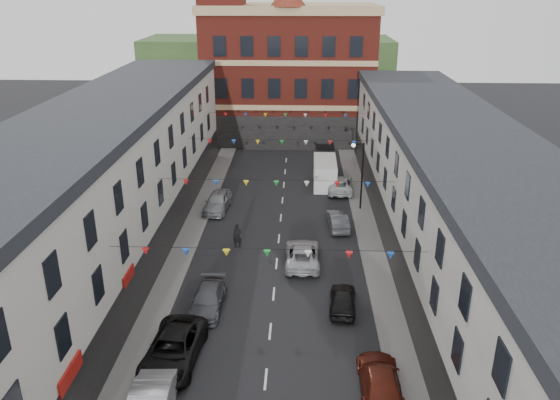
# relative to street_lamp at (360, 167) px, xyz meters

# --- Properties ---
(ground) EXTENTS (160.00, 160.00, 0.00)m
(ground) POSITION_rel_street_lamp_xyz_m (-6.55, -14.00, -3.90)
(ground) COLOR black
(ground) RESTS_ON ground
(pavement_left) EXTENTS (1.80, 64.00, 0.15)m
(pavement_left) POSITION_rel_street_lamp_xyz_m (-13.45, -12.00, -3.83)
(pavement_left) COLOR #605E5B
(pavement_left) RESTS_ON ground
(pavement_right) EXTENTS (1.80, 64.00, 0.15)m
(pavement_right) POSITION_rel_street_lamp_xyz_m (0.35, -12.00, -3.83)
(pavement_right) COLOR #605E5B
(pavement_right) RESTS_ON ground
(terrace_left) EXTENTS (8.40, 56.00, 10.70)m
(terrace_left) POSITION_rel_street_lamp_xyz_m (-18.33, -13.00, 1.44)
(terrace_left) COLOR beige
(terrace_left) RESTS_ON ground
(terrace_right) EXTENTS (8.40, 56.00, 9.70)m
(terrace_right) POSITION_rel_street_lamp_xyz_m (5.23, -13.00, 0.95)
(terrace_right) COLOR silver
(terrace_right) RESTS_ON ground
(civic_building) EXTENTS (20.60, 13.30, 18.50)m
(civic_building) POSITION_rel_street_lamp_xyz_m (-6.55, 23.95, 4.23)
(civic_building) COLOR maroon
(civic_building) RESTS_ON ground
(clock_tower) EXTENTS (5.60, 5.60, 30.00)m
(clock_tower) POSITION_rel_street_lamp_xyz_m (-14.05, 21.00, 11.03)
(clock_tower) COLOR maroon
(clock_tower) RESTS_ON ground
(distant_hill) EXTENTS (40.00, 14.00, 10.00)m
(distant_hill) POSITION_rel_street_lamp_xyz_m (-10.55, 48.00, 1.10)
(distant_hill) COLOR #2A4821
(distant_hill) RESTS_ON ground
(street_lamp) EXTENTS (1.10, 0.36, 6.00)m
(street_lamp) POSITION_rel_street_lamp_xyz_m (0.00, 0.00, 0.00)
(street_lamp) COLOR black
(street_lamp) RESTS_ON ground
(car_left_c) EXTENTS (2.96, 5.78, 1.56)m
(car_left_c) POSITION_rel_street_lamp_xyz_m (-11.38, -20.85, -3.12)
(car_left_c) COLOR black
(car_left_c) RESTS_ON ground
(car_left_d) EXTENTS (1.90, 4.51, 1.30)m
(car_left_d) POSITION_rel_street_lamp_xyz_m (-10.41, -15.83, -3.26)
(car_left_d) COLOR #474950
(car_left_d) RESTS_ON ground
(car_left_e) EXTENTS (2.26, 4.81, 1.59)m
(car_left_e) POSITION_rel_street_lamp_xyz_m (-12.05, -0.54, -3.11)
(car_left_e) COLOR gray
(car_left_e) RESTS_ON ground
(car_right_c) EXTENTS (2.01, 4.82, 1.39)m
(car_right_c) POSITION_rel_street_lamp_xyz_m (-1.05, -22.69, -3.21)
(car_right_c) COLOR #531A10
(car_right_c) RESTS_ON ground
(car_right_d) EXTENTS (1.86, 3.95, 1.31)m
(car_right_d) POSITION_rel_street_lamp_xyz_m (-2.32, -15.53, -3.25)
(car_right_d) COLOR black
(car_right_d) RESTS_ON ground
(car_right_e) EXTENTS (1.78, 4.15, 1.33)m
(car_right_e) POSITION_rel_street_lamp_xyz_m (-1.94, -3.80, -3.24)
(car_right_e) COLOR #424448
(car_right_e) RESTS_ON ground
(car_right_f) EXTENTS (2.54, 5.03, 1.37)m
(car_right_f) POSITION_rel_street_lamp_xyz_m (-1.18, 4.54, -3.22)
(car_right_f) COLOR silver
(car_right_f) RESTS_ON ground
(moving_car) EXTENTS (2.37, 5.09, 1.41)m
(moving_car) POSITION_rel_street_lamp_xyz_m (-4.75, -9.83, -3.20)
(moving_car) COLOR #B0B2B8
(moving_car) RESTS_ON ground
(white_van) EXTENTS (2.20, 5.57, 2.45)m
(white_van) POSITION_rel_street_lamp_xyz_m (-2.60, 6.30, -2.68)
(white_van) COLOR silver
(white_van) RESTS_ON ground
(pedestrian) EXTENTS (0.70, 0.48, 1.87)m
(pedestrian) POSITION_rel_street_lamp_xyz_m (-9.55, -7.55, -2.97)
(pedestrian) COLOR black
(pedestrian) RESTS_ON ground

